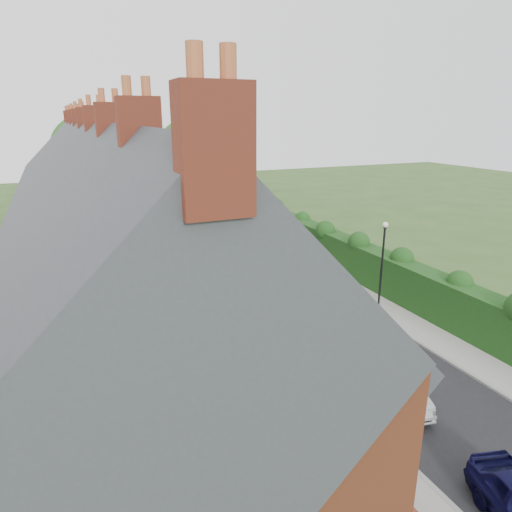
% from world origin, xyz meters
% --- Properties ---
extents(ground, '(140.00, 140.00, 0.00)m').
position_xyz_m(ground, '(0.00, 0.00, 0.00)').
color(ground, '#2D4C1E').
rests_on(ground, ground).
extents(road, '(6.00, 58.00, 0.02)m').
position_xyz_m(road, '(-0.50, 11.00, 0.01)').
color(road, black).
rests_on(road, ground).
extents(pavement_hedge_side, '(2.20, 58.00, 0.12)m').
position_xyz_m(pavement_hedge_side, '(3.60, 11.00, 0.06)').
color(pavement_hedge_side, '#9B9892').
rests_on(pavement_hedge_side, ground).
extents(pavement_house_side, '(1.70, 58.00, 0.12)m').
position_xyz_m(pavement_house_side, '(-4.35, 11.00, 0.06)').
color(pavement_house_side, '#9B9892').
rests_on(pavement_house_side, ground).
extents(kerb_hedge_side, '(0.18, 58.00, 0.13)m').
position_xyz_m(kerb_hedge_side, '(2.55, 11.00, 0.07)').
color(kerb_hedge_side, gray).
rests_on(kerb_hedge_side, ground).
extents(kerb_house_side, '(0.18, 58.00, 0.13)m').
position_xyz_m(kerb_house_side, '(-3.55, 11.00, 0.07)').
color(kerb_house_side, gray).
rests_on(kerb_house_side, ground).
extents(hedge, '(2.10, 58.00, 2.85)m').
position_xyz_m(hedge, '(5.40, 11.00, 1.60)').
color(hedge, '#153410').
rests_on(hedge, ground).
extents(terrace_row, '(9.05, 40.50, 11.50)m').
position_xyz_m(terrace_row, '(-10.87, 9.98, 4.47)').
color(terrace_row, brown).
rests_on(terrace_row, ground).
extents(garden_wall_row, '(0.35, 40.35, 1.10)m').
position_xyz_m(garden_wall_row, '(-5.35, 10.00, 0.46)').
color(garden_wall_row, '#943925').
rests_on(garden_wall_row, ground).
extents(lamppost, '(0.32, 0.32, 5.16)m').
position_xyz_m(lamppost, '(3.40, 4.00, 3.30)').
color(lamppost, black).
rests_on(lamppost, ground).
extents(tree_far_left, '(7.14, 6.80, 9.29)m').
position_xyz_m(tree_far_left, '(-2.65, 40.08, 5.71)').
color(tree_far_left, '#332316').
rests_on(tree_far_left, ground).
extents(tree_far_right, '(7.98, 7.60, 10.31)m').
position_xyz_m(tree_far_right, '(3.39, 42.08, 6.31)').
color(tree_far_right, '#332316').
rests_on(tree_far_right, ground).
extents(tree_far_back, '(8.40, 8.00, 10.82)m').
position_xyz_m(tree_far_back, '(-8.59, 43.08, 6.62)').
color(tree_far_back, '#332316').
rests_on(tree_far_back, ground).
extents(car_silver_a, '(2.20, 4.57, 1.45)m').
position_xyz_m(car_silver_a, '(-1.80, -3.09, 0.72)').
color(car_silver_a, '#9B9B9F').
rests_on(car_silver_a, ground).
extents(car_silver_b, '(2.56, 5.11, 1.39)m').
position_xyz_m(car_silver_b, '(-3.00, 1.87, 0.69)').
color(car_silver_b, silver).
rests_on(car_silver_b, ground).
extents(car_white, '(2.69, 4.70, 1.28)m').
position_xyz_m(car_white, '(-1.62, 8.01, 0.64)').
color(car_white, silver).
rests_on(car_white, ground).
extents(car_green, '(2.32, 4.40, 1.43)m').
position_xyz_m(car_green, '(-2.22, 15.25, 0.71)').
color(car_green, '#0E311B').
rests_on(car_green, ground).
extents(car_red, '(1.95, 4.24, 1.35)m').
position_xyz_m(car_red, '(-1.60, 21.73, 0.67)').
color(car_red, maroon).
rests_on(car_red, ground).
extents(car_beige, '(3.41, 5.63, 1.46)m').
position_xyz_m(car_beige, '(-1.75, 26.24, 0.73)').
color(car_beige, beige).
rests_on(car_beige, ground).
extents(car_grey, '(2.56, 4.70, 1.29)m').
position_xyz_m(car_grey, '(-3.00, 33.00, 0.65)').
color(car_grey, '#505357').
rests_on(car_grey, ground).
extents(car_black, '(2.12, 4.19, 1.37)m').
position_xyz_m(car_black, '(-1.60, 37.42, 0.68)').
color(car_black, black).
rests_on(car_black, ground).
extents(horse, '(1.28, 2.07, 1.63)m').
position_xyz_m(horse, '(-0.49, 11.49, 0.81)').
color(horse, '#452D19').
rests_on(horse, ground).
extents(horse_cart, '(1.45, 3.21, 2.31)m').
position_xyz_m(horse_cart, '(-0.49, 13.57, 1.32)').
color(horse_cart, black).
rests_on(horse_cart, ground).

